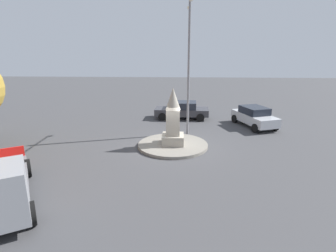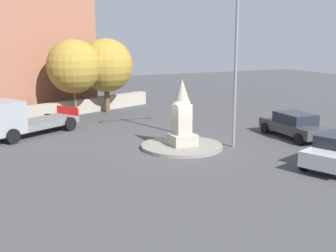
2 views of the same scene
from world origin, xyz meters
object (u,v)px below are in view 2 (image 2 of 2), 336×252
object	(u,v)px
streetlamp	(236,44)
tree_mid_cluster	(106,65)
corner_building	(9,33)
truck_grey_parked_left	(17,120)
tree_near_wall	(74,66)
car_dark_grey_near_island	(294,125)
monument	(182,117)

from	to	relation	value
streetlamp	tree_mid_cluster	distance (m)	13.58
corner_building	tree_mid_cluster	xyz separation A→B (m)	(-6.39, 3.98, -2.40)
truck_grey_parked_left	tree_near_wall	distance (m)	7.24
car_dark_grey_near_island	truck_grey_parked_left	distance (m)	15.88
car_dark_grey_near_island	corner_building	size ratio (longest dim) A/B	0.38
monument	car_dark_grey_near_island	distance (m)	6.99
monument	streetlamp	world-z (taller)	streetlamp
streetlamp	tree_mid_cluster	size ratio (longest dim) A/B	1.60
streetlamp	corner_building	bearing A→B (deg)	-61.57
tree_near_wall	streetlamp	bearing A→B (deg)	114.86
car_dark_grey_near_island	truck_grey_parked_left	size ratio (longest dim) A/B	0.76
truck_grey_parked_left	streetlamp	bearing A→B (deg)	145.31
tree_near_wall	car_dark_grey_near_island	bearing A→B (deg)	130.37
car_dark_grey_near_island	monument	bearing A→B (deg)	-4.73
tree_near_wall	tree_mid_cluster	xyz separation A→B (m)	(-2.69, -1.12, -0.08)
car_dark_grey_near_island	tree_mid_cluster	bearing A→B (deg)	-60.53
tree_near_wall	tree_mid_cluster	distance (m)	2.92
truck_grey_parked_left	tree_mid_cluster	distance (m)	9.81
monument	tree_near_wall	bearing A→B (deg)	-74.84
corner_building	tree_near_wall	bearing A→B (deg)	125.97
monument	car_dark_grey_near_island	bearing A→B (deg)	175.27
streetlamp	tree_mid_cluster	world-z (taller)	streetlamp
truck_grey_parked_left	corner_building	bearing A→B (deg)	-94.67
corner_building	tree_near_wall	xyz separation A→B (m)	(-3.69, 5.09, -2.32)
car_dark_grey_near_island	tree_mid_cluster	world-z (taller)	tree_mid_cluster
corner_building	tree_mid_cluster	bearing A→B (deg)	148.10
streetlamp	car_dark_grey_near_island	distance (m)	6.34
tree_mid_cluster	truck_grey_parked_left	bearing A→B (deg)	40.48
car_dark_grey_near_island	truck_grey_parked_left	world-z (taller)	truck_grey_parked_left
truck_grey_parked_left	tree_mid_cluster	xyz separation A→B (m)	(-7.22, -6.16, 2.49)
corner_building	tree_mid_cluster	world-z (taller)	corner_building
car_dark_grey_near_island	truck_grey_parked_left	xyz separation A→B (m)	(14.43, -6.61, 0.30)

